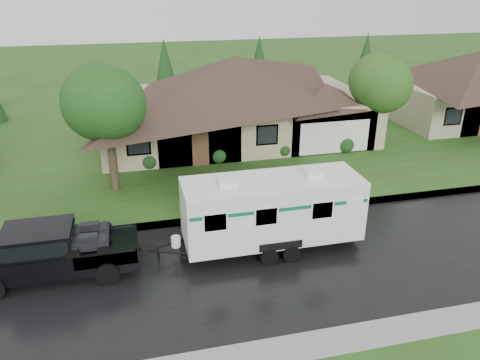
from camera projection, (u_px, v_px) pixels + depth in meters
name	position (u px, v px, depth m)	size (l,w,h in m)	color
ground	(261.00, 239.00, 20.63)	(140.00, 140.00, 0.00)	#2A4A17
road	(275.00, 264.00, 18.84)	(140.00, 8.00, 0.01)	black
curb	(249.00, 215.00, 22.61)	(140.00, 0.50, 0.15)	gray
lawn	(205.00, 135.00, 33.97)	(140.00, 26.00, 0.15)	#2A4A17
house_main	(239.00, 89.00, 32.02)	(19.44, 10.80, 6.90)	tan
tree_left_green	(107.00, 108.00, 23.30)	(3.91, 3.91, 6.47)	#382B1E
tree_right_green	(376.00, 85.00, 29.78)	(3.63, 3.63, 6.00)	#382B1E
shrub_row	(252.00, 152.00, 29.09)	(13.60, 1.00, 1.00)	#143814
pickup_truck	(49.00, 250.00, 17.69)	(6.28, 2.39, 2.09)	black
travel_trailer	(272.00, 209.00, 19.29)	(7.74, 2.72, 3.47)	white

